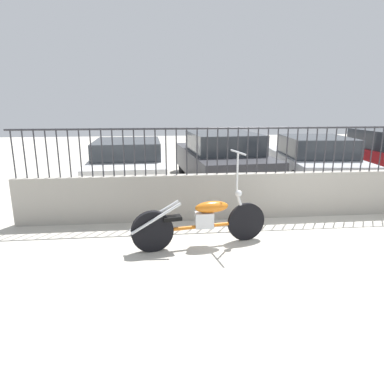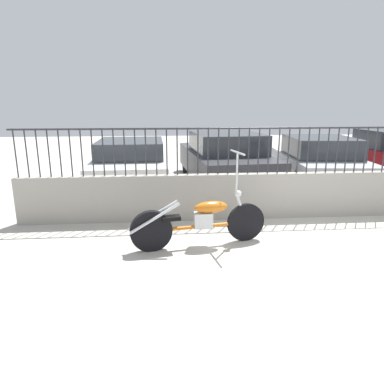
% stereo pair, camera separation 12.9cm
% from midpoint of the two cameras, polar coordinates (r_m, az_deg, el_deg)
% --- Properties ---
extents(ground_plane, '(40.00, 40.00, 0.00)m').
position_cam_midpoint_polar(ground_plane, '(5.26, 29.35, -11.49)').
color(ground_plane, '#B7B2A5').
extents(low_wall, '(10.96, 0.18, 0.87)m').
position_cam_midpoint_polar(low_wall, '(7.03, 19.42, -0.41)').
color(low_wall, '#9E998E').
rests_on(low_wall, ground_plane).
extents(fence_railing, '(10.96, 0.04, 0.86)m').
position_cam_midpoint_polar(fence_railing, '(6.85, 20.12, 7.70)').
color(fence_railing, '#2D2D33').
rests_on(fence_railing, low_wall).
extents(motorcycle_orange, '(2.14, 0.65, 1.45)m').
position_cam_midpoint_polar(motorcycle_orange, '(5.24, 1.19, -4.88)').
color(motorcycle_orange, black).
rests_on(motorcycle_orange, ground_plane).
extents(car_white, '(1.94, 4.27, 1.23)m').
position_cam_midpoint_polar(car_white, '(9.33, -9.63, 4.97)').
color(car_white, black).
rests_on(car_white, ground_plane).
extents(car_dark_grey, '(2.21, 4.52, 1.40)m').
position_cam_midpoint_polar(car_dark_grey, '(9.42, 5.84, 5.62)').
color(car_dark_grey, black).
rests_on(car_dark_grey, ground_plane).
extents(car_silver, '(2.11, 4.10, 1.32)m').
position_cam_midpoint_polar(car_silver, '(9.71, 20.48, 4.82)').
color(car_silver, black).
rests_on(car_silver, ground_plane).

